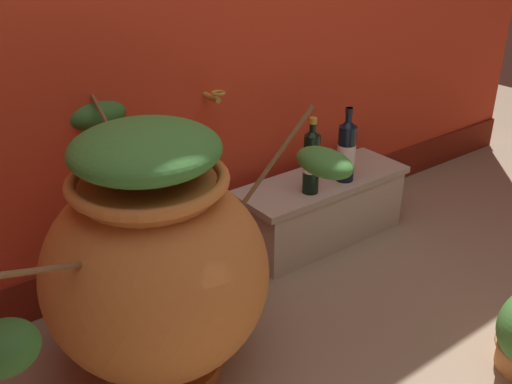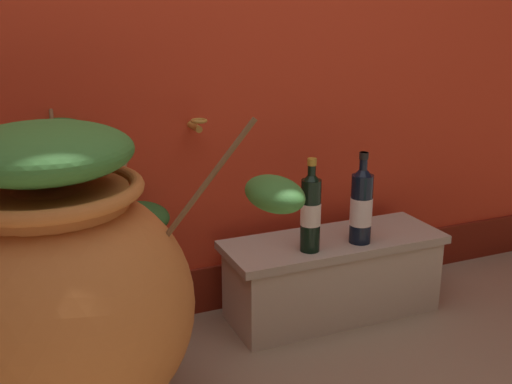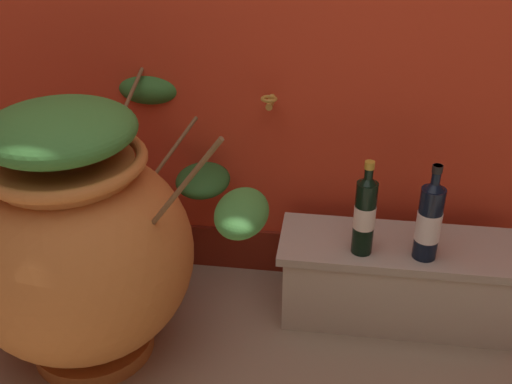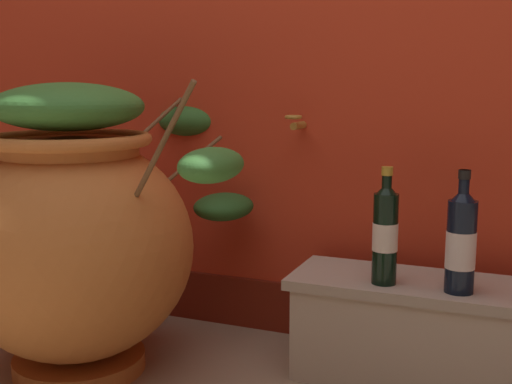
{
  "view_description": "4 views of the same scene",
  "coord_description": "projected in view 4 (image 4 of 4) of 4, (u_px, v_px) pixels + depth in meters",
  "views": [
    {
      "loc": [
        -1.16,
        -0.85,
        1.43
      ],
      "look_at": [
        0.05,
        0.75,
        0.44
      ],
      "focal_mm": 41.49,
      "sensor_mm": 36.0,
      "label": 1
    },
    {
      "loc": [
        -0.59,
        -0.98,
        1.15
      ],
      "look_at": [
        0.13,
        0.69,
        0.59
      ],
      "focal_mm": 43.92,
      "sensor_mm": 36.0,
      "label": 2
    },
    {
      "loc": [
        0.28,
        -0.9,
        1.46
      ],
      "look_at": [
        0.05,
        0.73,
        0.56
      ],
      "focal_mm": 42.7,
      "sensor_mm": 36.0,
      "label": 3
    },
    {
      "loc": [
        0.74,
        -0.96,
        0.86
      ],
      "look_at": [
        0.02,
        0.76,
        0.55
      ],
      "focal_mm": 45.58,
      "sensor_mm": 36.0,
      "label": 4
    }
  ],
  "objects": [
    {
      "name": "stone_ledge",
      "position": [
        434.0,
        329.0,
        1.88
      ],
      "size": [
        0.83,
        0.3,
        0.31
      ],
      "color": "beige",
      "rests_on": "ground_plane"
    },
    {
      "name": "wine_bottle_left",
      "position": [
        461.0,
        240.0,
        1.74
      ],
      "size": [
        0.08,
        0.08,
        0.34
      ],
      "color": "black",
      "rests_on": "stone_ledge"
    },
    {
      "name": "wine_bottle_middle",
      "position": [
        385.0,
        231.0,
        1.82
      ],
      "size": [
        0.07,
        0.07,
        0.33
      ],
      "color": "black",
      "rests_on": "stone_ledge"
    },
    {
      "name": "terracotta_urn",
      "position": [
        76.0,
        233.0,
        1.93
      ],
      "size": [
        1.2,
        0.98,
        0.88
      ],
      "color": "#C17033",
      "rests_on": "ground_plane"
    }
  ]
}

